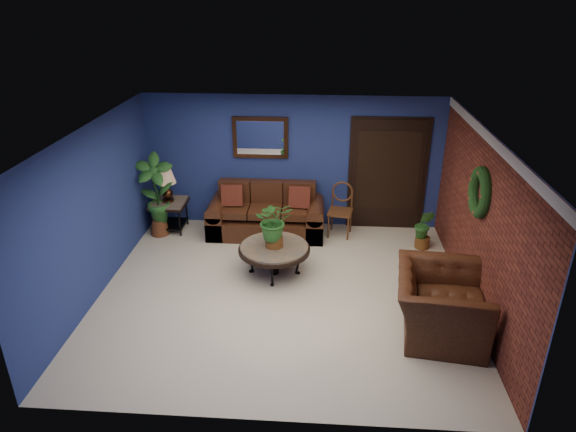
# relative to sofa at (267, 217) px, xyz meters

# --- Properties ---
(floor) EXTENTS (5.50, 5.50, 0.00)m
(floor) POSITION_rel_sofa_xyz_m (0.47, -2.08, -0.31)
(floor) COLOR beige
(floor) RESTS_ON ground
(wall_back) EXTENTS (5.50, 0.04, 2.50)m
(wall_back) POSITION_rel_sofa_xyz_m (0.47, 0.42, 0.94)
(wall_back) COLOR navy
(wall_back) RESTS_ON ground
(wall_left) EXTENTS (0.04, 5.00, 2.50)m
(wall_left) POSITION_rel_sofa_xyz_m (-2.28, -2.08, 0.94)
(wall_left) COLOR navy
(wall_left) RESTS_ON ground
(wall_right_brick) EXTENTS (0.04, 5.00, 2.50)m
(wall_right_brick) POSITION_rel_sofa_xyz_m (3.22, -2.08, 0.94)
(wall_right_brick) COLOR maroon
(wall_right_brick) RESTS_ON ground
(ceiling) EXTENTS (5.50, 5.00, 0.02)m
(ceiling) POSITION_rel_sofa_xyz_m (0.47, -2.08, 2.19)
(ceiling) COLOR silver
(ceiling) RESTS_ON wall_back
(crown_molding) EXTENTS (0.03, 5.00, 0.14)m
(crown_molding) POSITION_rel_sofa_xyz_m (3.19, -2.08, 2.12)
(crown_molding) COLOR white
(crown_molding) RESTS_ON wall_right_brick
(wall_mirror) EXTENTS (1.02, 0.06, 0.77)m
(wall_mirror) POSITION_rel_sofa_xyz_m (-0.13, 0.38, 1.41)
(wall_mirror) COLOR #452512
(wall_mirror) RESTS_ON wall_back
(closet_door) EXTENTS (1.44, 0.06, 2.18)m
(closet_door) POSITION_rel_sofa_xyz_m (2.22, 0.39, 0.74)
(closet_door) COLOR black
(closet_door) RESTS_ON wall_back
(wreath) EXTENTS (0.16, 0.72, 0.72)m
(wreath) POSITION_rel_sofa_xyz_m (3.16, -2.03, 1.39)
(wreath) COLOR black
(wreath) RESTS_ON wall_right_brick
(sofa) EXTENTS (2.12, 0.92, 0.96)m
(sofa) POSITION_rel_sofa_xyz_m (0.00, 0.00, 0.00)
(sofa) COLOR #4C2515
(sofa) RESTS_ON ground
(coffee_table) EXTENTS (1.14, 1.14, 0.49)m
(coffee_table) POSITION_rel_sofa_xyz_m (0.28, -1.50, 0.12)
(coffee_table) COLOR #544D49
(coffee_table) RESTS_ON ground
(end_table) EXTENTS (0.64, 0.64, 0.59)m
(end_table) POSITION_rel_sofa_xyz_m (-1.83, -0.03, 0.14)
(end_table) COLOR #544D49
(end_table) RESTS_ON ground
(table_lamp) EXTENTS (0.35, 0.35, 0.59)m
(table_lamp) POSITION_rel_sofa_xyz_m (-1.83, -0.03, 0.65)
(table_lamp) COLOR #452512
(table_lamp) RESTS_ON end_table
(side_chair) EXTENTS (0.49, 0.49, 0.99)m
(side_chair) POSITION_rel_sofa_xyz_m (1.37, 0.04, 0.25)
(side_chair) COLOR brown
(side_chair) RESTS_ON ground
(armchair) EXTENTS (1.34, 1.48, 0.87)m
(armchair) POSITION_rel_sofa_xyz_m (2.62, -2.87, 0.12)
(armchair) COLOR #4C2515
(armchair) RESTS_ON ground
(coffee_plant) EXTENTS (0.68, 0.63, 0.78)m
(coffee_plant) POSITION_rel_sofa_xyz_m (0.28, -1.50, 0.61)
(coffee_plant) COLOR brown
(coffee_plant) RESTS_ON coffee_table
(floor_plant) EXTENTS (0.38, 0.34, 0.74)m
(floor_plant) POSITION_rel_sofa_xyz_m (2.82, -0.43, 0.06)
(floor_plant) COLOR brown
(floor_plant) RESTS_ON ground
(tall_plant) EXTENTS (0.76, 0.59, 1.55)m
(tall_plant) POSITION_rel_sofa_xyz_m (-1.98, -0.24, 0.53)
(tall_plant) COLOR brown
(tall_plant) RESTS_ON ground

